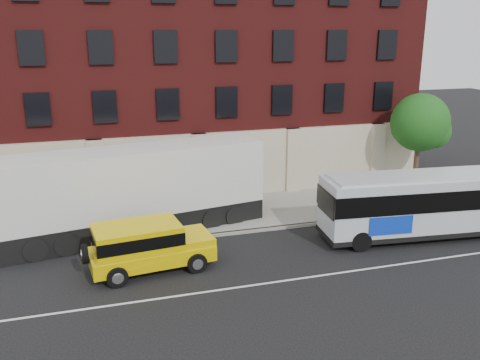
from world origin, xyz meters
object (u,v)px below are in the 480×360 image
object	(u,v)px
yellow_suv	(145,244)
sign_pole	(45,225)
street_tree	(421,125)
city_bus	(439,202)
shipping_container	(134,192)

from	to	relation	value
yellow_suv	sign_pole	bearing A→B (deg)	144.91
street_tree	yellow_suv	bearing A→B (deg)	-160.46
street_tree	yellow_suv	size ratio (longest dim) A/B	1.09
city_bus	yellow_suv	world-z (taller)	city_bus
yellow_suv	shipping_container	world-z (taller)	shipping_container
sign_pole	street_tree	world-z (taller)	street_tree
street_tree	shipping_container	size ratio (longest dim) A/B	0.46
sign_pole	city_bus	size ratio (longest dim) A/B	0.21
sign_pole	yellow_suv	world-z (taller)	sign_pole
sign_pole	yellow_suv	xyz separation A→B (m)	(4.24, -2.98, -0.23)
city_bus	shipping_container	bearing A→B (deg)	162.32
street_tree	yellow_suv	world-z (taller)	street_tree
city_bus	yellow_suv	size ratio (longest dim) A/B	2.14
city_bus	sign_pole	bearing A→B (deg)	170.38
yellow_suv	street_tree	bearing A→B (deg)	19.54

